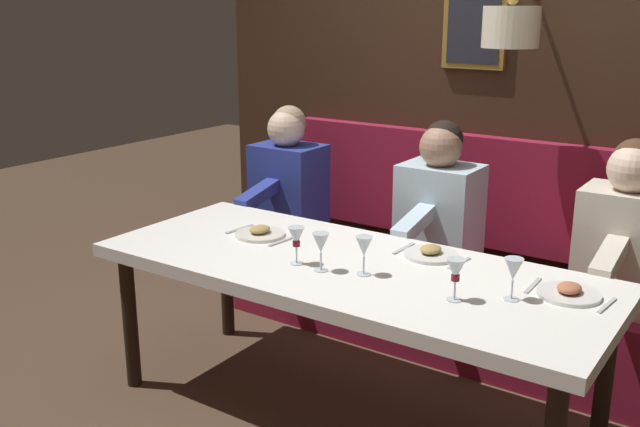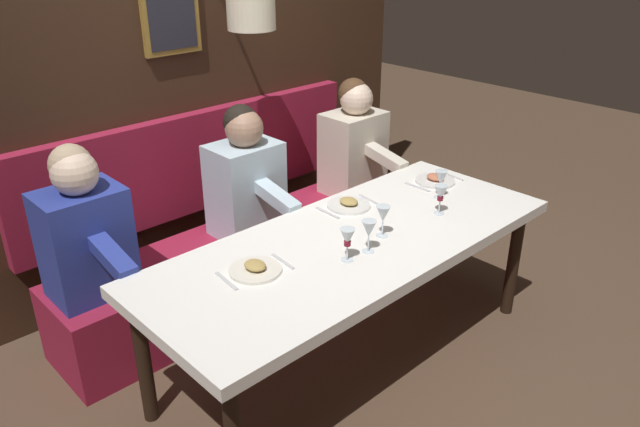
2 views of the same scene
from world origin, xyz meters
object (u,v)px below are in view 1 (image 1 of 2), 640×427
object	(u,v)px
diner_middle	(288,177)
wine_glass_0	(321,244)
diner_near	(439,202)
diner_nearest	(626,232)
wine_glass_2	(364,248)
dining_table	(348,278)
wine_glass_3	(456,271)
wine_glass_1	(296,238)
wine_glass_4	(513,270)

from	to	relation	value
diner_middle	wine_glass_0	bearing A→B (deg)	-137.61
diner_near	diner_middle	size ratio (longest dim) A/B	1.00
diner_nearest	diner_near	xyz separation A→B (m)	(0.00, 0.92, 0.00)
wine_glass_0	wine_glass_2	xyz separation A→B (m)	(0.06, -0.17, 0.00)
diner_near	diner_nearest	bearing A→B (deg)	-90.00
dining_table	diner_near	xyz separation A→B (m)	(0.88, -0.01, 0.14)
dining_table	wine_glass_3	world-z (taller)	wine_glass_3
diner_middle	wine_glass_2	bearing A→B (deg)	-131.05
dining_table	wine_glass_1	xyz separation A→B (m)	(-0.13, 0.18, 0.18)
diner_middle	diner_near	bearing A→B (deg)	-90.00
wine_glass_4	wine_glass_3	bearing A→B (deg)	125.85
dining_table	diner_near	bearing A→B (deg)	-0.43
diner_near	wine_glass_1	world-z (taller)	diner_near
diner_nearest	wine_glass_0	bearing A→B (deg)	136.37
wine_glass_2	wine_glass_3	bearing A→B (deg)	-95.25
wine_glass_4	dining_table	bearing A→B (deg)	90.54
diner_middle	wine_glass_1	world-z (taller)	diner_middle
wine_glass_3	wine_glass_4	xyz separation A→B (m)	(0.13, -0.17, 0.00)
dining_table	diner_middle	distance (m)	1.33
wine_glass_4	diner_nearest	bearing A→B (deg)	-13.55
diner_nearest	wine_glass_2	xyz separation A→B (m)	(-0.96, 0.81, 0.04)
diner_middle	wine_glass_4	size ratio (longest dim) A/B	4.82
wine_glass_0	wine_glass_3	bearing A→B (deg)	-87.83
wine_glass_0	dining_table	bearing A→B (deg)	-17.67
diner_nearest	wine_glass_3	size ratio (longest dim) A/B	4.82
diner_middle	wine_glass_1	xyz separation A→B (m)	(-1.01, -0.80, 0.04)
diner_near	wine_glass_2	size ratio (longest dim) A/B	4.82
wine_glass_0	wine_glass_3	size ratio (longest dim) A/B	1.00
wine_glass_3	wine_glass_4	world-z (taller)	same
wine_glass_1	wine_glass_2	bearing A→B (deg)	-80.68
diner_nearest	wine_glass_2	world-z (taller)	diner_nearest
wine_glass_1	wine_glass_4	world-z (taller)	same
wine_glass_0	wine_glass_3	xyz separation A→B (m)	(0.02, -0.59, -0.00)
wine_glass_1	wine_glass_4	xyz separation A→B (m)	(0.14, -0.90, 0.00)
diner_middle	wine_glass_0	size ratio (longest dim) A/B	4.82
diner_nearest	wine_glass_2	bearing A→B (deg)	140.10
wine_glass_0	wine_glass_4	world-z (taller)	same
diner_nearest	wine_glass_3	distance (m)	1.07
diner_middle	wine_glass_2	size ratio (longest dim) A/B	4.82
dining_table	wine_glass_0	distance (m)	0.24
diner_near	wine_glass_4	size ratio (longest dim) A/B	4.82
wine_glass_1	wine_glass_3	xyz separation A→B (m)	(0.01, -0.72, 0.00)
wine_glass_2	wine_glass_4	world-z (taller)	same
wine_glass_1	wine_glass_2	size ratio (longest dim) A/B	1.00
diner_nearest	wine_glass_4	bearing A→B (deg)	166.45
diner_nearest	wine_glass_4	xyz separation A→B (m)	(-0.88, 0.21, 0.04)
dining_table	wine_glass_3	size ratio (longest dim) A/B	13.62
dining_table	diner_middle	size ratio (longest dim) A/B	2.82
wine_glass_0	diner_nearest	bearing A→B (deg)	-43.63
wine_glass_2	wine_glass_4	bearing A→B (deg)	-81.60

